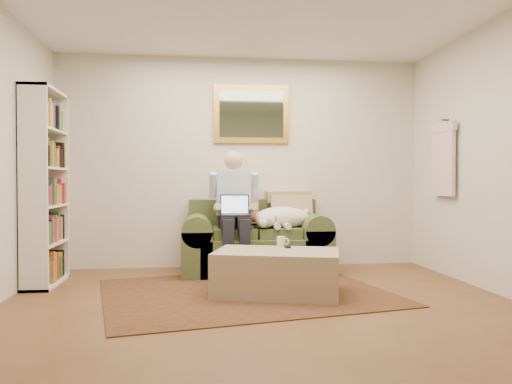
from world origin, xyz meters
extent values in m
cube|color=brown|center=(0.00, 0.00, 0.00)|extent=(4.50, 5.00, 0.01)
cube|color=silver|center=(0.00, 2.50, 1.30)|extent=(4.50, 0.01, 2.60)
cube|color=#342115|center=(-0.10, 0.99, 0.01)|extent=(2.97, 2.57, 0.01)
cube|color=#566435|center=(0.12, 2.00, 0.21)|extent=(1.28, 0.82, 0.42)
cube|color=#566435|center=(0.12, 2.36, 0.63)|extent=(1.55, 0.18, 0.43)
cube|color=#566435|center=(-0.55, 2.00, 0.26)|extent=(0.34, 0.82, 0.85)
cube|color=#566435|center=(0.79, 2.00, 0.26)|extent=(0.34, 0.82, 0.85)
cube|color=#566435|center=(-0.13, 1.96, 0.47)|extent=(0.48, 0.55, 0.12)
cube|color=#566435|center=(0.37, 1.96, 0.47)|extent=(0.48, 0.55, 0.12)
cube|color=black|center=(-0.13, 1.77, 0.69)|extent=(0.33, 0.23, 0.02)
cube|color=black|center=(-0.13, 1.88, 0.80)|extent=(0.33, 0.06, 0.23)
cube|color=#99BFF2|center=(-0.13, 1.87, 0.80)|extent=(0.30, 0.04, 0.19)
cube|color=tan|center=(0.19, 0.87, 0.21)|extent=(1.29, 1.00, 0.41)
cylinder|color=white|center=(0.28, 1.15, 0.46)|extent=(0.08, 0.08, 0.10)
cube|color=black|center=(0.33, 1.08, 0.42)|extent=(0.06, 0.15, 0.02)
cube|color=gold|center=(0.12, 2.48, 1.90)|extent=(0.94, 0.04, 0.72)
cube|color=gray|center=(0.12, 2.46, 1.90)|extent=(0.80, 0.01, 0.58)
camera|label=1|loc=(-0.53, -3.72, 1.05)|focal=35.00mm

